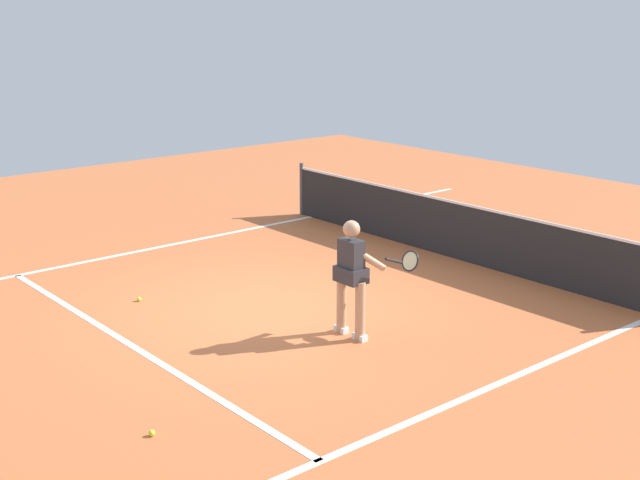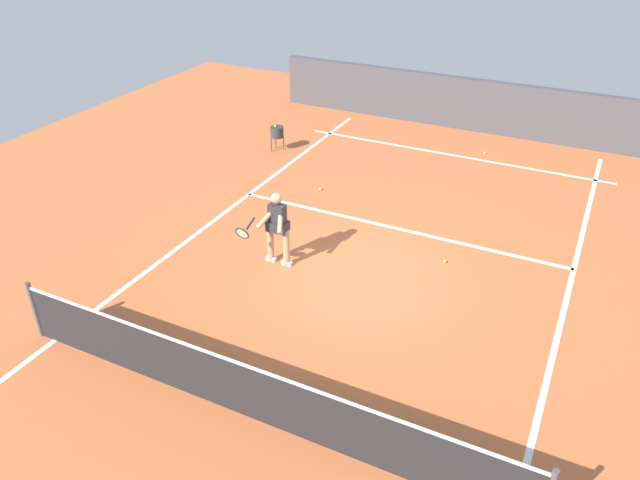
{
  "view_description": "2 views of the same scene",
  "coord_description": "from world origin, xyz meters",
  "px_view_note": "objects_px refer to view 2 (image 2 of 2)",
  "views": [
    {
      "loc": [
        9.25,
        -6.74,
        4.15
      ],
      "look_at": [
        0.45,
        0.66,
        0.98
      ],
      "focal_mm": 47.86,
      "sensor_mm": 36.0,
      "label": 1
    },
    {
      "loc": [
        -3.68,
        9.04,
        6.61
      ],
      "look_at": [
        0.67,
        0.23,
        0.76
      ],
      "focal_mm": 34.17,
      "sensor_mm": 36.0,
      "label": 2
    }
  ],
  "objects_px": {
    "tennis_player": "(277,226)",
    "tennis_ball_near": "(445,262)",
    "tennis_ball_mid": "(485,153)",
    "ball_hopper": "(277,132)",
    "tennis_ball_far": "(320,189)"
  },
  "relations": [
    {
      "from": "tennis_ball_mid",
      "to": "tennis_ball_far",
      "type": "relative_size",
      "value": 1.0
    },
    {
      "from": "tennis_ball_near",
      "to": "tennis_ball_mid",
      "type": "relative_size",
      "value": 1.0
    },
    {
      "from": "ball_hopper",
      "to": "tennis_ball_near",
      "type": "bearing_deg",
      "value": 148.52
    },
    {
      "from": "tennis_player",
      "to": "tennis_ball_far",
      "type": "height_order",
      "value": "tennis_player"
    },
    {
      "from": "ball_hopper",
      "to": "tennis_ball_mid",
      "type": "bearing_deg",
      "value": -156.31
    },
    {
      "from": "tennis_player",
      "to": "tennis_ball_mid",
      "type": "bearing_deg",
      "value": -107.9
    },
    {
      "from": "tennis_ball_near",
      "to": "ball_hopper",
      "type": "height_order",
      "value": "ball_hopper"
    },
    {
      "from": "tennis_player",
      "to": "tennis_ball_near",
      "type": "distance_m",
      "value": 3.43
    },
    {
      "from": "tennis_player",
      "to": "tennis_ball_mid",
      "type": "height_order",
      "value": "tennis_player"
    },
    {
      "from": "tennis_ball_near",
      "to": "tennis_ball_far",
      "type": "height_order",
      "value": "same"
    },
    {
      "from": "tennis_ball_near",
      "to": "tennis_ball_mid",
      "type": "bearing_deg",
      "value": -84.33
    },
    {
      "from": "tennis_ball_mid",
      "to": "ball_hopper",
      "type": "distance_m",
      "value": 5.82
    },
    {
      "from": "tennis_player",
      "to": "tennis_ball_far",
      "type": "relative_size",
      "value": 23.48
    },
    {
      "from": "tennis_player",
      "to": "tennis_ball_near",
      "type": "height_order",
      "value": "tennis_player"
    },
    {
      "from": "tennis_ball_far",
      "to": "tennis_player",
      "type": "bearing_deg",
      "value": 101.87
    }
  ]
}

